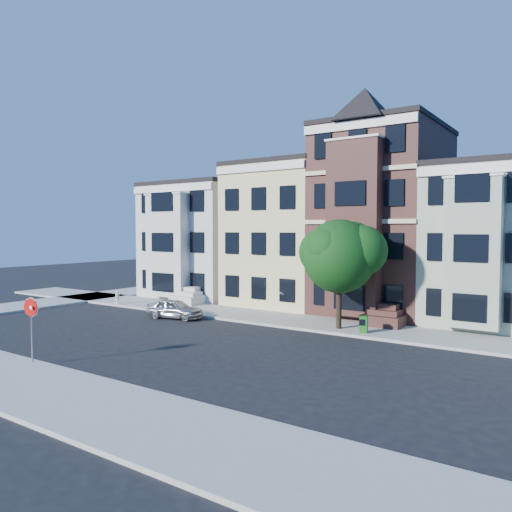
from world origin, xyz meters
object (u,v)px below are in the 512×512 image
Objects in this scene: street_tree at (339,261)px; fire_hydrant at (117,298)px; parked_car at (175,309)px; stop_sign at (32,326)px; newspaper_box at (364,324)px.

street_tree is 9.89× the size of fire_hydrant.
street_tree is 10.80m from parked_car.
stop_sign is at bearing -51.85° from fire_hydrant.
stop_sign reaches higher than fire_hydrant.
stop_sign is (9.95, -12.67, 1.12)m from fire_hydrant.
fire_hydrant is at bearing 67.08° from parked_car.
street_tree is at bearing 2.38° from fire_hydrant.
stop_sign is at bearing -137.94° from newspaper_box.
parked_car is at bearing 175.59° from newspaper_box.
street_tree is 15.40m from stop_sign.
stop_sign reaches higher than parked_car.
street_tree is 8.29× the size of newspaper_box.
parked_car is 1.21× the size of stop_sign.
street_tree is at bearing 74.02° from stop_sign.
fire_hydrant is at bearing 140.74° from stop_sign.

